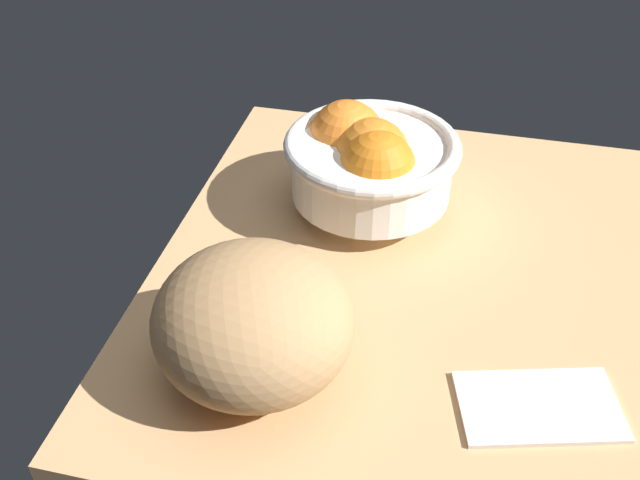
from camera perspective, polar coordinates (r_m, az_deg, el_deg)
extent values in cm
cube|color=tan|center=(77.72, 14.38, -4.31)|extent=(71.87, 59.15, 3.00)
cylinder|color=white|center=(84.11, 3.77, 3.01)|extent=(10.99, 10.99, 2.25)
cylinder|color=white|center=(81.81, 3.89, 5.35)|extent=(17.28, 17.28, 5.95)
torus|color=white|center=(80.24, 3.98, 7.14)|extent=(18.88, 18.88, 1.60)
sphere|color=orange|center=(78.69, 4.35, 5.35)|extent=(8.18, 8.18, 8.18)
sphere|color=orange|center=(83.73, 2.03, 7.70)|extent=(8.46, 8.46, 8.46)
sphere|color=orange|center=(80.89, 3.94, 6.38)|extent=(8.12, 8.12, 8.12)
sphere|color=orange|center=(80.91, 3.94, 6.36)|extent=(8.00, 8.00, 8.00)
ellipsoid|color=tan|center=(62.59, -5.09, -6.18)|extent=(23.20, 23.11, 11.84)
cube|color=silver|center=(66.16, 16.24, -11.84)|extent=(14.79, 10.93, 0.89)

